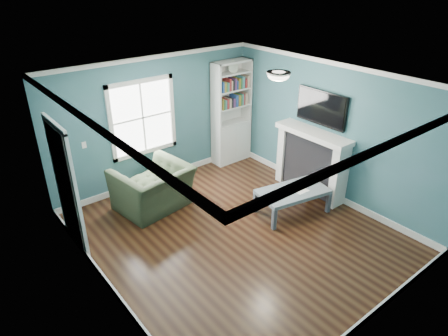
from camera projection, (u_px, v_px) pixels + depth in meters
floor at (236, 233)px, 6.79m from camera, size 5.00×5.00×0.00m
room_walls at (238, 149)px, 6.08m from camera, size 5.00×5.00×5.00m
trim at (237, 169)px, 6.24m from camera, size 4.50×5.00×2.60m
window at (143, 118)px, 7.70m from camera, size 1.40×0.06×1.50m
bookshelf at (231, 123)px, 8.96m from camera, size 0.90×0.35×2.31m
fireplace at (311, 162)px, 7.80m from camera, size 0.44×1.58×1.30m
tv at (321, 108)px, 7.38m from camera, size 0.06×1.10×0.65m
door at (66, 187)px, 6.05m from camera, size 0.12×0.98×2.17m
ceiling_fixture at (279, 75)px, 6.21m from camera, size 0.38×0.38×0.15m
light_switch at (84, 145)px, 7.15m from camera, size 0.08×0.01×0.12m
recliner at (152, 182)px, 7.28m from camera, size 1.37×1.00×1.11m
coffee_table at (293, 193)px, 7.22m from camera, size 1.37×0.92×0.46m
paper_sheet at (299, 189)px, 7.22m from camera, size 0.26×0.33×0.00m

